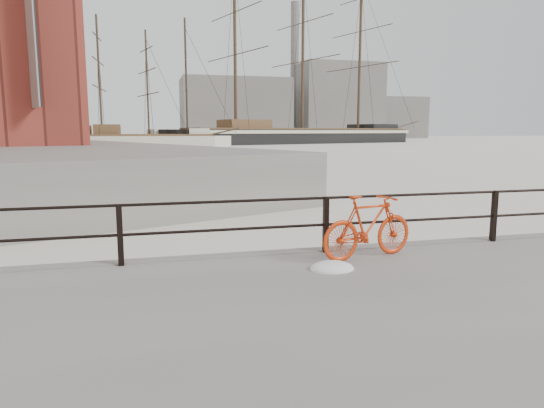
{
  "coord_description": "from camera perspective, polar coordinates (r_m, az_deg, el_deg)",
  "views": [
    {
      "loc": [
        -6.54,
        -8.1,
        2.5
      ],
      "look_at": [
        -4.06,
        1.5,
        1.0
      ],
      "focal_mm": 32.0,
      "sensor_mm": 36.0,
      "label": 1
    }
  ],
  "objects": [
    {
      "name": "industrial_west",
      "position": [
        150.6,
        -4.38,
        11.06
      ],
      "size": [
        32.0,
        18.0,
        18.0
      ],
      "primitive_type": "cube",
      "color": "gray",
      "rests_on": "ground"
    },
    {
      "name": "bicycle",
      "position": [
        8.35,
        11.26,
        -2.61
      ],
      "size": [
        1.83,
        0.68,
        1.1
      ],
      "primitive_type": "imported",
      "rotation": [
        0.0,
        0.0,
        0.23
      ],
      "color": "red",
      "rests_on": "promenade"
    },
    {
      "name": "industrial_east",
      "position": [
        179.34,
        13.88,
        9.8
      ],
      "size": [
        20.0,
        16.0,
        14.0
      ],
      "primitive_type": "cube",
      "color": "gray",
      "rests_on": "ground"
    },
    {
      "name": "schooner_left",
      "position": [
        84.85,
        -18.14,
        6.5
      ],
      "size": [
        28.87,
        19.0,
        19.96
      ],
      "primitive_type": null,
      "rotation": [
        0.0,
        0.0,
        0.28
      ],
      "color": "silver",
      "rests_on": "ground"
    },
    {
      "name": "industrial_mid",
      "position": [
        165.27,
        7.59,
        11.83
      ],
      "size": [
        26.0,
        20.0,
        24.0
      ],
      "primitive_type": "cube",
      "color": "gray",
      "rests_on": "ground"
    },
    {
      "name": "smokestack",
      "position": [
        166.53,
        2.68,
        15.33
      ],
      "size": [
        2.8,
        2.8,
        44.0
      ],
      "primitive_type": "cylinder",
      "color": "gray",
      "rests_on": "ground"
    },
    {
      "name": "barque_black",
      "position": [
        98.49,
        3.55,
        7.14
      ],
      "size": [
        70.42,
        42.58,
        37.39
      ],
      "primitive_type": null,
      "rotation": [
        0.0,
        0.0,
        0.33
      ],
      "color": "black",
      "rests_on": "ground"
    },
    {
      "name": "ground",
      "position": [
        10.7,
        23.86,
        -5.65
      ],
      "size": [
        400.0,
        400.0,
        0.0
      ],
      "primitive_type": "plane",
      "color": "white",
      "rests_on": "ground"
    },
    {
      "name": "guardrail",
      "position": [
        10.42,
        24.65,
        -1.3
      ],
      "size": [
        28.0,
        0.1,
        1.0
      ],
      "primitive_type": null,
      "color": "black",
      "rests_on": "promenade"
    },
    {
      "name": "schooner_mid",
      "position": [
        79.97,
        -14.6,
        6.54
      ],
      "size": [
        29.71,
        14.33,
        20.78
      ],
      "primitive_type": null,
      "rotation": [
        0.0,
        0.0,
        -0.07
      ],
      "color": "beige",
      "rests_on": "ground"
    }
  ]
}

